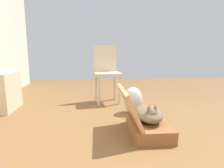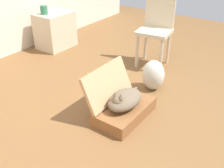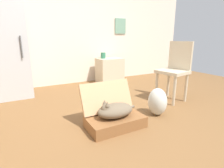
{
  "view_description": "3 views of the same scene",
  "coord_description": "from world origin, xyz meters",
  "px_view_note": "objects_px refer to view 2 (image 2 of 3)",
  "views": [
    {
      "loc": [
        -2.1,
        0.42,
        0.89
      ],
      "look_at": [
        -0.06,
        0.25,
        0.53
      ],
      "focal_mm": 30.82,
      "sensor_mm": 36.0,
      "label": 1
    },
    {
      "loc": [
        -2.1,
        -1.37,
        1.7
      ],
      "look_at": [
        -0.06,
        0.09,
        0.27
      ],
      "focal_mm": 43.47,
      "sensor_mm": 36.0,
      "label": 2
    },
    {
      "loc": [
        -1.12,
        -1.82,
        1.03
      ],
      "look_at": [
        0.07,
        0.35,
        0.39
      ],
      "focal_mm": 28.63,
      "sensor_mm": 36.0,
      "label": 3
    }
  ],
  "objects_px": {
    "cat": "(124,100)",
    "vase_tall": "(44,10)",
    "suitcase_base": "(124,111)",
    "plastic_bag_white": "(153,75)",
    "side_table": "(55,30)",
    "chair": "(156,27)"
  },
  "relations": [
    {
      "from": "plastic_bag_white",
      "to": "vase_tall",
      "type": "relative_size",
      "value": 2.8
    },
    {
      "from": "plastic_bag_white",
      "to": "side_table",
      "type": "xyz_separation_m",
      "value": [
        0.3,
        1.95,
        0.1
      ]
    },
    {
      "from": "suitcase_base",
      "to": "cat",
      "type": "bearing_deg",
      "value": 177.4
    },
    {
      "from": "suitcase_base",
      "to": "plastic_bag_white",
      "type": "distance_m",
      "value": 0.69
    },
    {
      "from": "cat",
      "to": "side_table",
      "type": "xyz_separation_m",
      "value": [
        0.99,
        1.99,
        0.07
      ]
    },
    {
      "from": "plastic_bag_white",
      "to": "side_table",
      "type": "relative_size",
      "value": 0.66
    },
    {
      "from": "cat",
      "to": "vase_tall",
      "type": "height_order",
      "value": "vase_tall"
    },
    {
      "from": "side_table",
      "to": "suitcase_base",
      "type": "bearing_deg",
      "value": -116.22
    },
    {
      "from": "chair",
      "to": "side_table",
      "type": "bearing_deg",
      "value": -175.26
    },
    {
      "from": "suitcase_base",
      "to": "chair",
      "type": "distance_m",
      "value": 1.48
    },
    {
      "from": "plastic_bag_white",
      "to": "cat",
      "type": "bearing_deg",
      "value": -176.97
    },
    {
      "from": "suitcase_base",
      "to": "vase_tall",
      "type": "bearing_deg",
      "value": 67.61
    },
    {
      "from": "cat",
      "to": "chair",
      "type": "xyz_separation_m",
      "value": [
        1.36,
        0.38,
        0.33
      ]
    },
    {
      "from": "vase_tall",
      "to": "cat",
      "type": "bearing_deg",
      "value": -112.6
    },
    {
      "from": "cat",
      "to": "plastic_bag_white",
      "type": "xyz_separation_m",
      "value": [
        0.69,
        0.04,
        -0.03
      ]
    },
    {
      "from": "suitcase_base",
      "to": "side_table",
      "type": "xyz_separation_m",
      "value": [
        0.98,
        1.99,
        0.22
      ]
    },
    {
      "from": "cat",
      "to": "vase_tall",
      "type": "distance_m",
      "value": 2.24
    },
    {
      "from": "vase_tall",
      "to": "side_table",
      "type": "bearing_deg",
      "value": -18.01
    },
    {
      "from": "suitcase_base",
      "to": "vase_tall",
      "type": "xyz_separation_m",
      "value": [
        0.84,
        2.04,
        0.57
      ]
    },
    {
      "from": "plastic_bag_white",
      "to": "chair",
      "type": "distance_m",
      "value": 0.83
    },
    {
      "from": "suitcase_base",
      "to": "side_table",
      "type": "height_order",
      "value": "side_table"
    },
    {
      "from": "cat",
      "to": "vase_tall",
      "type": "bearing_deg",
      "value": 67.4
    }
  ]
}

